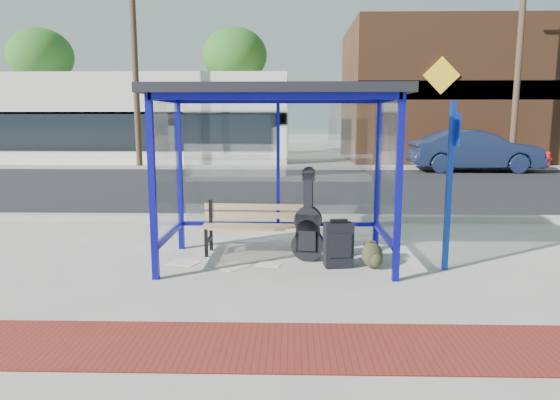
{
  "coord_description": "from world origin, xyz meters",
  "views": [
    {
      "loc": [
        0.21,
        -6.75,
        2.0
      ],
      "look_at": [
        0.04,
        0.2,
        0.86
      ],
      "focal_mm": 32.0,
      "sensor_mm": 36.0,
      "label": 1
    }
  ],
  "objects_px": {
    "backpack": "(373,256)",
    "parked_car": "(475,151)",
    "guitar_bag": "(308,229)",
    "suitcase": "(338,245)",
    "fire_hydrant": "(548,159)",
    "bench": "(258,224)"
  },
  "relations": [
    {
      "from": "bench",
      "to": "parked_car",
      "type": "height_order",
      "value": "parked_car"
    },
    {
      "from": "guitar_bag",
      "to": "suitcase",
      "type": "height_order",
      "value": "guitar_bag"
    },
    {
      "from": "suitcase",
      "to": "parked_car",
      "type": "bearing_deg",
      "value": 56.16
    },
    {
      "from": "guitar_bag",
      "to": "fire_hydrant",
      "type": "relative_size",
      "value": 1.85
    },
    {
      "from": "parked_car",
      "to": "fire_hydrant",
      "type": "relative_size",
      "value": 7.08
    },
    {
      "from": "backpack",
      "to": "parked_car",
      "type": "xyz_separation_m",
      "value": [
        5.87,
        12.66,
        0.62
      ]
    },
    {
      "from": "backpack",
      "to": "parked_car",
      "type": "relative_size",
      "value": 0.08
    },
    {
      "from": "bench",
      "to": "parked_car",
      "type": "bearing_deg",
      "value": 60.27
    },
    {
      "from": "parked_car",
      "to": "fire_hydrant",
      "type": "height_order",
      "value": "parked_car"
    },
    {
      "from": "bench",
      "to": "backpack",
      "type": "relative_size",
      "value": 4.61
    },
    {
      "from": "backpack",
      "to": "guitar_bag",
      "type": "bearing_deg",
      "value": 135.33
    },
    {
      "from": "bench",
      "to": "guitar_bag",
      "type": "xyz_separation_m",
      "value": [
        0.72,
        -0.37,
        0.01
      ]
    },
    {
      "from": "suitcase",
      "to": "backpack",
      "type": "bearing_deg",
      "value": -14.09
    },
    {
      "from": "guitar_bag",
      "to": "backpack",
      "type": "distance_m",
      "value": 0.98
    },
    {
      "from": "suitcase",
      "to": "backpack",
      "type": "relative_size",
      "value": 1.82
    },
    {
      "from": "guitar_bag",
      "to": "suitcase",
      "type": "relative_size",
      "value": 1.9
    },
    {
      "from": "backpack",
      "to": "fire_hydrant",
      "type": "relative_size",
      "value": 0.54
    },
    {
      "from": "fire_hydrant",
      "to": "parked_car",
      "type": "bearing_deg",
      "value": -156.78
    },
    {
      "from": "guitar_bag",
      "to": "parked_car",
      "type": "bearing_deg",
      "value": 70.7
    },
    {
      "from": "guitar_bag",
      "to": "suitcase",
      "type": "distance_m",
      "value": 0.52
    },
    {
      "from": "backpack",
      "to": "fire_hydrant",
      "type": "distance_m",
      "value": 17.04
    },
    {
      "from": "guitar_bag",
      "to": "backpack",
      "type": "relative_size",
      "value": 3.45
    }
  ]
}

